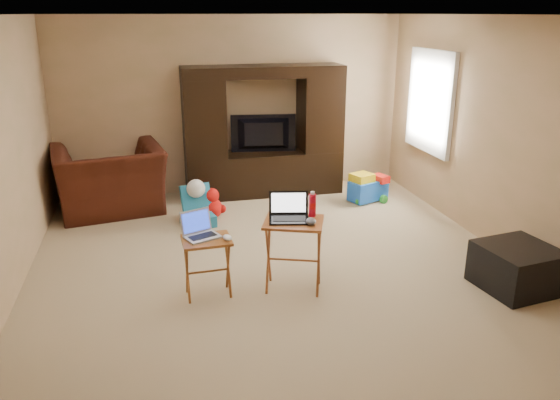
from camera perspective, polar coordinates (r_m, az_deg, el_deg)
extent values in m
plane|color=#CDBA8E|center=(5.76, -0.46, -6.91)|extent=(5.50, 5.50, 0.00)
plane|color=silver|center=(5.18, -0.54, 18.80)|extent=(5.50, 5.50, 0.00)
plane|color=tan|center=(7.99, -4.95, 9.80)|extent=(5.00, 0.00, 5.00)
plane|color=tan|center=(2.87, 11.90, -7.66)|extent=(5.00, 0.00, 5.00)
plane|color=tan|center=(6.36, 22.17, 6.10)|extent=(0.00, 5.50, 5.50)
plane|color=white|center=(7.62, 15.54, 9.88)|extent=(0.00, 1.20, 1.20)
cube|color=white|center=(7.61, 15.40, 9.88)|extent=(0.06, 1.14, 1.34)
cube|color=black|center=(7.82, -1.74, 7.17)|extent=(2.24, 0.57, 1.83)
imported|color=black|center=(7.80, -1.70, 6.87)|extent=(0.94, 0.24, 0.54)
imported|color=#42170E|center=(7.51, -17.36, 2.03)|extent=(1.53, 1.39, 0.88)
cube|color=black|center=(5.72, 23.51, -6.50)|extent=(0.74, 0.74, 0.42)
cube|color=#9A5625|center=(5.12, -7.57, -7.00)|extent=(0.45, 0.37, 0.57)
cube|color=#A15A26|center=(5.17, 1.41, -5.81)|extent=(0.66, 0.59, 0.70)
cube|color=#A7A8AC|center=(4.99, -8.15, -2.68)|extent=(0.37, 0.35, 0.24)
cube|color=black|center=(5.00, 0.96, -0.87)|extent=(0.42, 0.37, 0.24)
ellipsoid|color=white|center=(4.95, -5.52, -3.94)|extent=(0.10, 0.13, 0.05)
ellipsoid|color=#38393D|center=(4.94, 3.26, -2.24)|extent=(0.12, 0.16, 0.06)
cylinder|color=red|center=(5.12, 3.40, -0.56)|extent=(0.07, 0.07, 0.22)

